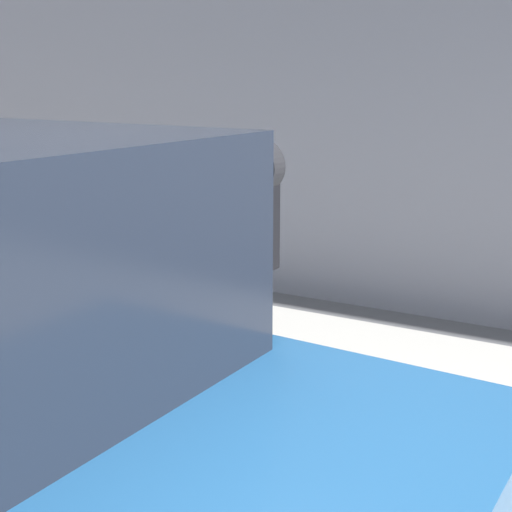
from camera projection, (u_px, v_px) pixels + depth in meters
The scene contains 2 objects.
sidewalk at pixel (425, 429), 3.98m from camera, with size 24.00×2.80×0.11m.
parking_meter at pixel (256, 245), 2.97m from camera, with size 0.22×0.13×1.61m.
Camera 1 is at (0.94, -1.42, 1.97)m, focal length 50.00 mm.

